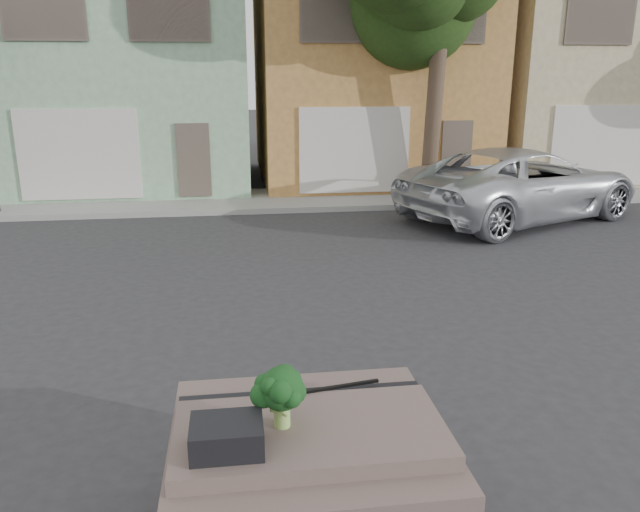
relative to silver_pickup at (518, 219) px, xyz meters
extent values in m
plane|color=#303033|center=(-6.63, -7.54, 0.00)|extent=(120.00, 120.00, 0.00)
cube|color=gray|center=(-6.63, 2.96, 0.07)|extent=(40.00, 3.00, 0.15)
cube|color=#91BB93|center=(-10.13, 6.96, 3.77)|extent=(7.20, 8.20, 7.55)
cube|color=#BA8344|center=(-2.63, 6.96, 3.77)|extent=(7.20, 8.20, 7.55)
cube|color=#C6B58A|center=(4.87, 6.96, 3.77)|extent=(7.20, 8.20, 7.55)
imported|color=silver|center=(0.00, 0.00, 0.00)|extent=(7.09, 5.29, 1.79)
cube|color=#223E14|center=(-1.63, 2.26, 4.25)|extent=(4.40, 4.00, 8.50)
cube|color=brown|center=(-6.63, -10.54, 0.56)|extent=(2.00, 1.80, 1.12)
cube|color=black|center=(-7.21, -10.89, 1.22)|extent=(0.48, 0.38, 0.20)
cube|color=black|center=(-6.35, -10.16, 1.13)|extent=(0.69, 0.15, 0.02)
cube|color=#113312|center=(-6.82, -10.66, 1.35)|extent=(0.50, 0.50, 0.46)
camera|label=1|loc=(-7.10, -14.55, 3.51)|focal=35.00mm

